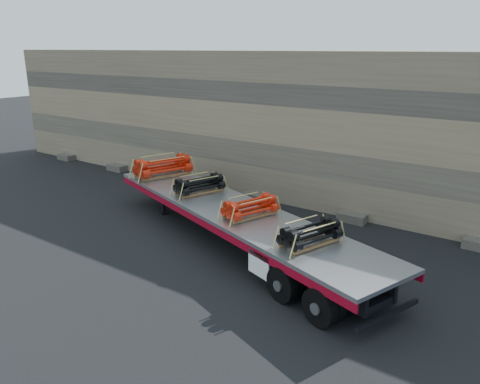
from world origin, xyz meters
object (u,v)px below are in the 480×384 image
Objects in this scene: bundle_midfront at (199,185)px; bundle_rear at (310,234)px; trailer at (233,226)px; bundle_front at (163,167)px; bundle_midrear at (250,208)px.

bundle_rear is at bearing -0.00° from bundle_midfront.
trailer is at bearing 0.00° from bundle_midfront.
bundle_midfront is at bearing 180.00° from trailer.
bundle_midrear is (6.34, -2.18, -0.10)m from bundle_front.
bundle_front is 9.73m from bundle_rear.
bundle_midfront is 1.02× the size of bundle_rear.
bundle_front reaches higher than bundle_midrear.
trailer is 1.47m from bundle_midrear.
bundle_front is 1.31× the size of bundle_rear.
bundle_midfront is 1.02× the size of bundle_midrear.
bundle_midfront is (3.08, -1.06, -0.10)m from bundle_front.
trailer is 7.52× the size of bundle_rear.
bundle_front is 1.28× the size of bundle_midfront.
bundle_midrear is at bearing -0.00° from bundle_midfront.
trailer is 7.55× the size of bundle_midrear.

